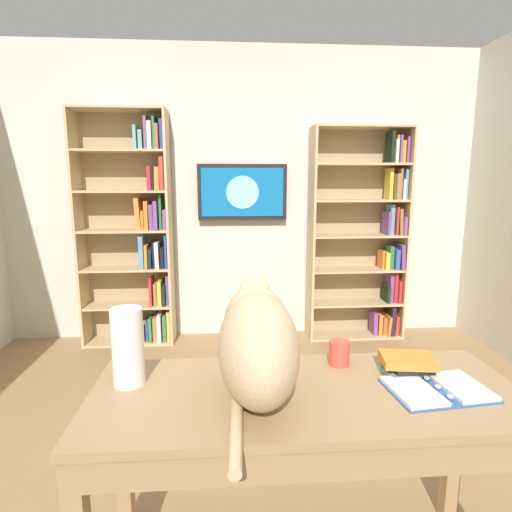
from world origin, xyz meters
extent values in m
cube|color=#99754C|center=(0.00, 0.00, -0.02)|extent=(4.40, 4.40, 0.04)
cube|color=beige|center=(0.00, -2.23, 1.35)|extent=(4.52, 0.06, 2.70)
cube|color=tan|center=(-1.51, -2.04, 0.99)|extent=(0.02, 0.28, 1.98)
cube|color=tan|center=(-0.63, -2.04, 0.99)|extent=(0.02, 0.28, 1.98)
cube|color=tan|center=(-1.07, -2.17, 0.99)|extent=(0.90, 0.01, 1.98)
cube|color=tan|center=(-1.07, -2.04, 0.01)|extent=(0.86, 0.27, 0.02)
cube|color=tan|center=(-1.07, -2.04, 0.34)|extent=(0.86, 0.27, 0.02)
cube|color=tan|center=(-1.07, -2.04, 0.66)|extent=(0.86, 0.27, 0.02)
cube|color=tan|center=(-1.07, -2.04, 0.99)|extent=(0.86, 0.27, 0.02)
cube|color=tan|center=(-1.07, -2.04, 1.31)|extent=(0.86, 0.27, 0.02)
cube|color=tan|center=(-1.07, -2.04, 1.64)|extent=(0.86, 0.27, 0.02)
cube|color=tan|center=(-1.07, -2.04, 1.97)|extent=(0.86, 0.27, 0.02)
cube|color=#AD3C2A|center=(-1.47, -2.02, 0.11)|extent=(0.04, 0.16, 0.19)
cube|color=#2B1C2F|center=(-1.43, -2.05, 0.16)|extent=(0.04, 0.23, 0.28)
cube|color=orange|center=(-1.39, -2.03, 0.11)|extent=(0.03, 0.22, 0.19)
cube|color=#A05F37|center=(-1.36, -2.03, 0.11)|extent=(0.04, 0.13, 0.18)
cube|color=orange|center=(-1.31, -2.03, 0.12)|extent=(0.03, 0.15, 0.21)
cube|color=#82458E|center=(-1.26, -2.03, 0.13)|extent=(0.04, 0.14, 0.22)
cube|color=#B1272E|center=(-1.47, -2.04, 0.45)|extent=(0.03, 0.22, 0.21)
cube|color=#B52929|center=(-1.44, -2.04, 0.49)|extent=(0.03, 0.17, 0.29)
cube|color=#7C4386|center=(-1.40, -2.03, 0.49)|extent=(0.04, 0.14, 0.28)
cube|color=black|center=(-1.37, -2.02, 0.43)|extent=(0.03, 0.16, 0.17)
cube|color=#6E468B|center=(-1.47, -2.02, 0.79)|extent=(0.04, 0.23, 0.24)
cube|color=#3A52A0|center=(-1.43, -2.04, 0.77)|extent=(0.04, 0.22, 0.19)
cube|color=#2C773B|center=(-1.38, -2.04, 0.78)|extent=(0.04, 0.16, 0.22)
cube|color=gold|center=(-1.34, -2.04, 0.75)|extent=(0.04, 0.19, 0.16)
cube|color=orange|center=(-1.30, -2.04, 0.76)|extent=(0.02, 0.14, 0.17)
cube|color=#844B85|center=(-1.47, -2.02, 1.08)|extent=(0.03, 0.23, 0.17)
cube|color=#9D6740|center=(-1.44, -2.04, 1.12)|extent=(0.04, 0.22, 0.24)
cube|color=#BE312F|center=(-1.41, -2.02, 1.13)|extent=(0.02, 0.17, 0.26)
cube|color=#619EB3|center=(-1.37, -2.04, 1.14)|extent=(0.04, 0.14, 0.28)
cube|color=#6E4789|center=(-1.33, -2.03, 1.11)|extent=(0.02, 0.18, 0.22)
cube|color=#6AA4A4|center=(-1.48, -2.03, 1.46)|extent=(0.02, 0.16, 0.28)
cube|color=silver|center=(-1.45, -2.05, 1.42)|extent=(0.02, 0.23, 0.18)
cube|color=#975F4A|center=(-1.42, -2.05, 1.46)|extent=(0.02, 0.21, 0.28)
cube|color=olive|center=(-1.39, -2.03, 1.44)|extent=(0.04, 0.24, 0.23)
cube|color=gold|center=(-1.34, -2.05, 1.46)|extent=(0.03, 0.14, 0.28)
cube|color=#86417E|center=(-1.48, -2.03, 1.77)|extent=(0.02, 0.15, 0.23)
cube|color=orange|center=(-1.44, -2.02, 1.75)|extent=(0.03, 0.12, 0.20)
cube|color=#704A8F|center=(-1.40, -2.04, 1.77)|extent=(0.02, 0.19, 0.24)
cube|color=orange|center=(-1.38, -2.03, 1.77)|extent=(0.02, 0.14, 0.24)
cube|color=silver|center=(-1.35, -2.02, 1.75)|extent=(0.02, 0.22, 0.20)
cube|color=black|center=(-1.32, -2.02, 1.79)|extent=(0.03, 0.18, 0.28)
cube|color=tan|center=(0.67, -2.04, 1.05)|extent=(0.02, 0.28, 2.11)
cube|color=tan|center=(1.47, -2.04, 1.05)|extent=(0.02, 0.28, 2.11)
cube|color=tan|center=(1.07, -2.17, 1.05)|extent=(0.82, 0.01, 2.11)
cube|color=tan|center=(1.07, -2.04, 0.01)|extent=(0.77, 0.27, 0.02)
cube|color=tan|center=(1.07, -2.04, 0.36)|extent=(0.77, 0.27, 0.02)
cube|color=tan|center=(1.07, -2.04, 0.71)|extent=(0.77, 0.27, 0.02)
cube|color=tan|center=(1.07, -2.04, 1.05)|extent=(0.77, 0.27, 0.02)
cube|color=tan|center=(1.07, -2.04, 1.40)|extent=(0.77, 0.27, 0.02)
cube|color=tan|center=(1.07, -2.04, 1.75)|extent=(0.77, 0.27, 0.02)
cube|color=tan|center=(1.07, -2.04, 2.10)|extent=(0.77, 0.27, 0.02)
cube|color=#E9B746|center=(0.71, -2.04, 0.16)|extent=(0.03, 0.18, 0.28)
cube|color=#406F45|center=(0.74, -2.02, 0.14)|extent=(0.03, 0.16, 0.25)
cube|color=beige|center=(0.79, -2.03, 0.15)|extent=(0.03, 0.24, 0.26)
cube|color=#A4704B|center=(0.83, -2.04, 0.13)|extent=(0.04, 0.18, 0.23)
cube|color=#2E833D|center=(0.87, -2.03, 0.13)|extent=(0.02, 0.19, 0.22)
cube|color=#32439F|center=(0.90, -2.05, 0.12)|extent=(0.02, 0.17, 0.19)
cube|color=gold|center=(0.95, -2.03, 0.10)|extent=(0.04, 0.17, 0.16)
cube|color=gold|center=(0.99, -2.03, 0.16)|extent=(0.03, 0.21, 0.28)
cube|color=#6F498A|center=(0.71, -2.03, 0.50)|extent=(0.03, 0.12, 0.27)
cube|color=black|center=(0.74, -2.04, 0.46)|extent=(0.03, 0.22, 0.19)
cube|color=gold|center=(0.77, -2.04, 0.48)|extent=(0.03, 0.23, 0.23)
cube|color=olive|center=(0.81, -2.04, 0.47)|extent=(0.03, 0.18, 0.20)
cube|color=#B13024|center=(0.85, -2.02, 0.50)|extent=(0.02, 0.19, 0.26)
cube|color=#274A9F|center=(0.70, -2.04, 0.87)|extent=(0.02, 0.21, 0.30)
cube|color=black|center=(0.74, -2.03, 0.81)|extent=(0.03, 0.17, 0.18)
cube|color=beige|center=(0.78, -2.03, 0.83)|extent=(0.04, 0.23, 0.24)
cube|color=black|center=(0.81, -2.02, 0.83)|extent=(0.02, 0.15, 0.24)
cube|color=#14272B|center=(0.85, -2.02, 0.80)|extent=(0.04, 0.16, 0.18)
cube|color=orange|center=(0.88, -2.02, 0.82)|extent=(0.03, 0.19, 0.21)
cube|color=#5B8DAE|center=(0.92, -2.03, 0.86)|extent=(0.04, 0.22, 0.30)
cube|color=#845189|center=(0.71, -2.03, 1.15)|extent=(0.03, 0.16, 0.18)
cube|color=#35763E|center=(0.74, -2.05, 1.22)|extent=(0.02, 0.15, 0.31)
cube|color=#73488F|center=(0.78, -2.02, 1.19)|extent=(0.03, 0.21, 0.26)
cube|color=#6E4780|center=(0.82, -2.04, 1.17)|extent=(0.04, 0.20, 0.22)
cube|color=orange|center=(0.86, -2.04, 1.19)|extent=(0.03, 0.19, 0.25)
cube|color=orange|center=(0.89, -2.02, 1.15)|extent=(0.02, 0.18, 0.17)
cube|color=orange|center=(0.93, -2.05, 1.20)|extent=(0.05, 0.22, 0.28)
cube|color=#B63B2D|center=(0.71, -2.03, 1.55)|extent=(0.04, 0.23, 0.28)
cube|color=orange|center=(0.75, -2.03, 1.51)|extent=(0.04, 0.23, 0.20)
cube|color=black|center=(0.80, -2.03, 1.51)|extent=(0.02, 0.16, 0.20)
cube|color=#BB2732|center=(0.83, -2.04, 1.51)|extent=(0.03, 0.16, 0.21)
cube|color=#38438B|center=(0.71, -2.04, 1.89)|extent=(0.03, 0.15, 0.26)
cube|color=#9B5F41|center=(0.74, -2.02, 1.86)|extent=(0.03, 0.20, 0.21)
cube|color=#2C7742|center=(0.77, -2.05, 1.90)|extent=(0.02, 0.15, 0.28)
cube|color=beige|center=(0.81, -2.04, 1.88)|extent=(0.04, 0.15, 0.24)
cube|color=#82517D|center=(0.84, -2.03, 1.90)|extent=(0.02, 0.13, 0.28)
cube|color=#69A09B|center=(0.88, -2.05, 1.84)|extent=(0.03, 0.20, 0.16)
cube|color=#70A4AC|center=(0.92, -2.02, 1.86)|extent=(0.03, 0.20, 0.20)
cube|color=black|center=(0.01, -2.15, 1.39)|extent=(0.82, 0.06, 0.51)
cube|color=#146BB2|center=(0.01, -2.12, 1.39)|extent=(0.75, 0.01, 0.44)
cylinder|color=#8CCCEA|center=(0.01, -2.11, 1.39)|extent=(0.30, 0.00, 0.30)
cube|color=#A37F56|center=(-0.11, 0.41, 0.76)|extent=(1.48, 0.58, 0.03)
cube|color=#A37F56|center=(-0.11, 0.68, 0.70)|extent=(1.38, 0.02, 0.10)
cube|color=#A37F56|center=(-0.81, 0.16, 0.37)|extent=(0.06, 0.06, 0.75)
cube|color=#A37F56|center=(0.59, 0.16, 0.37)|extent=(0.06, 0.06, 0.75)
ellipsoid|color=#D1B284|center=(0.06, 0.45, 0.95)|extent=(0.26, 0.49, 0.35)
ellipsoid|color=#D1B284|center=(0.06, 0.34, 1.00)|extent=(0.22, 0.27, 0.26)
sphere|color=#D1B284|center=(0.06, 0.28, 1.07)|extent=(0.13, 0.13, 0.13)
cone|color=#D1B284|center=(0.03, 0.28, 1.12)|extent=(0.06, 0.06, 0.07)
cone|color=#D1B284|center=(0.10, 0.28, 1.12)|extent=(0.06, 0.06, 0.07)
cone|color=beige|center=(0.03, 0.29, 1.11)|extent=(0.03, 0.03, 0.05)
cone|color=beige|center=(0.10, 0.29, 1.11)|extent=(0.03, 0.03, 0.05)
cylinder|color=#D1B284|center=(0.14, 0.66, 0.80)|extent=(0.05, 0.34, 0.04)
cube|color=#335999|center=(-0.64, 0.44, 0.78)|extent=(0.17, 0.23, 0.01)
cube|color=#335999|center=(-0.46, 0.46, 0.78)|extent=(0.17, 0.23, 0.01)
cube|color=#335999|center=(-0.55, 0.45, 0.78)|extent=(0.05, 0.22, 0.01)
cube|color=white|center=(-0.64, 0.44, 0.79)|extent=(0.16, 0.22, 0.01)
cube|color=white|center=(-0.46, 0.46, 0.79)|extent=(0.16, 0.22, 0.01)
cylinder|color=silver|center=(-0.56, 0.52, 0.80)|extent=(0.02, 0.02, 0.01)
cylinder|color=silver|center=(-0.55, 0.45, 0.80)|extent=(0.02, 0.02, 0.01)
cylinder|color=silver|center=(-0.54, 0.39, 0.80)|extent=(0.02, 0.02, 0.01)
cylinder|color=white|center=(0.51, 0.32, 0.92)|extent=(0.11, 0.11, 0.28)
cylinder|color=#D84C3F|center=(-0.27, 0.22, 0.83)|extent=(0.08, 0.08, 0.10)
cube|color=#6699A8|center=(-0.51, 0.32, 0.79)|extent=(0.21, 0.14, 0.02)
cube|color=black|center=(-0.51, 0.32, 0.81)|extent=(0.14, 0.12, 0.02)
cube|color=orange|center=(-0.51, 0.32, 0.83)|extent=(0.21, 0.17, 0.03)
camera|label=1|loc=(0.16, 1.70, 1.48)|focal=28.81mm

